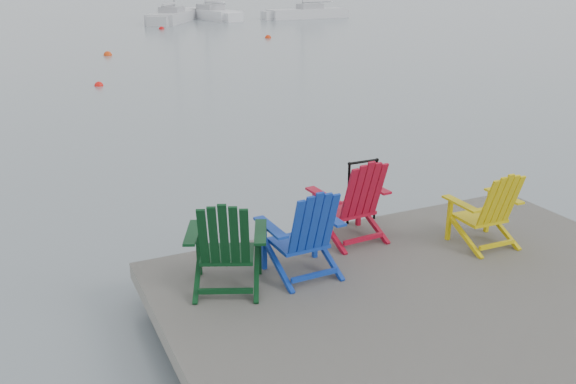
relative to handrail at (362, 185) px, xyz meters
name	(u,v)px	position (x,y,z in m)	size (l,w,h in m)	color
ground	(457,346)	(-0.25, -2.45, -1.04)	(400.00, 400.00, 0.00)	slate
dock	(460,318)	(-0.25, -2.45, -0.69)	(6.00, 5.00, 1.40)	#312E2B
handrail	(362,185)	(0.00, 0.00, 0.00)	(0.48, 0.04, 0.90)	black
chair_green	(226,243)	(-2.38, -1.06, 0.01)	(1.07, 1.03, 1.10)	black
chair_blue	(304,231)	(-1.46, -1.12, 0.01)	(0.89, 0.83, 1.09)	#0F319B
chair_red	(353,199)	(-0.44, -0.50, 0.03)	(0.94, 0.88, 1.13)	#A30C22
chair_yellow	(488,208)	(1.02, -1.37, -0.03)	(0.83, 0.77, 1.02)	gold
sailboat_near	(209,15)	(12.72, 46.05, -0.69)	(3.61, 8.43, 11.32)	silver
sailboat_mid	(173,17)	(9.05, 44.00, -0.69)	(6.19, 8.45, 11.72)	silver
sailboat_far	(307,14)	(20.80, 43.08, -0.69)	(7.31, 2.39, 10.09)	silver
buoy_a	(99,86)	(-1.25, 15.77, -1.04)	(0.31, 0.31, 0.31)	red
buoy_b	(108,55)	(0.49, 24.31, -1.04)	(0.41, 0.41, 0.41)	red
buoy_c	(268,38)	(10.88, 28.65, -1.04)	(0.40, 0.40, 0.40)	red
buoy_d	(162,29)	(6.45, 37.55, -1.04)	(0.40, 0.40, 0.40)	red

